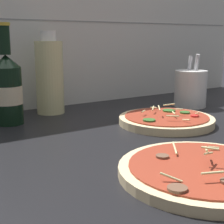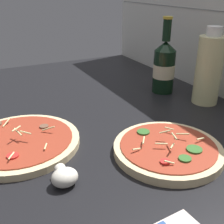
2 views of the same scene
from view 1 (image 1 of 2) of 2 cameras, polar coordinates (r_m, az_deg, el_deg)
name	(u,v)px [view 1 (image 1 of 2)]	position (r cm, az deg, el deg)	size (l,w,h in cm)	color
counter_slab	(150,143)	(78.89, 6.35, -5.09)	(160.00, 90.00, 2.50)	black
tile_backsplash	(60,21)	(114.06, -8.62, 14.79)	(160.00, 1.13, 60.00)	silver
pizza_near	(204,171)	(58.42, 15.10, -9.46)	(28.11, 28.11, 5.14)	beige
pizza_far	(166,120)	(90.77, 9.02, -1.32)	(24.76, 24.76, 5.29)	beige
beer_bottle	(7,88)	(92.62, -16.99, 3.77)	(7.52, 7.52, 25.90)	black
oil_bottle	(50,76)	(103.18, -10.32, 5.89)	(8.17, 8.17, 24.14)	beige
utensil_crock	(190,88)	(114.65, 12.92, 3.85)	(10.29, 10.29, 17.16)	silver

